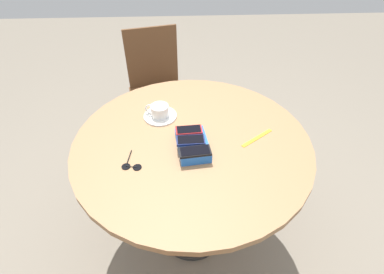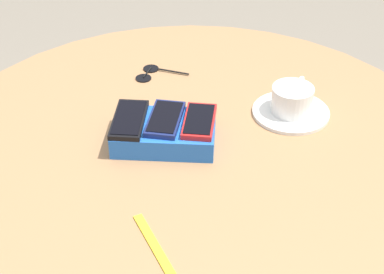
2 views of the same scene
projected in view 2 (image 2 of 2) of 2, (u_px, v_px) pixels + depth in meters
name	position (u px, v px, depth m)	size (l,w,h in m)	color
round_table	(192.00, 181.00, 1.38)	(1.12, 1.12, 0.79)	#2D2D2D
phone_box	(165.00, 132.00, 1.32)	(0.22, 0.16, 0.05)	blue
phone_black	(129.00, 119.00, 1.31)	(0.08, 0.14, 0.01)	black
phone_navy	(165.00, 119.00, 1.31)	(0.07, 0.13, 0.01)	navy
phone_red	(199.00, 121.00, 1.30)	(0.07, 0.13, 0.01)	red
saucer	(291.00, 112.00, 1.41)	(0.17, 0.17, 0.01)	white
coffee_cup	(293.00, 98.00, 1.39)	(0.09, 0.12, 0.06)	white
lanyard_strap	(157.00, 251.00, 1.07)	(0.19, 0.02, 0.00)	yellow
sunglasses	(150.00, 73.00, 1.56)	(0.12, 0.09, 0.01)	black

